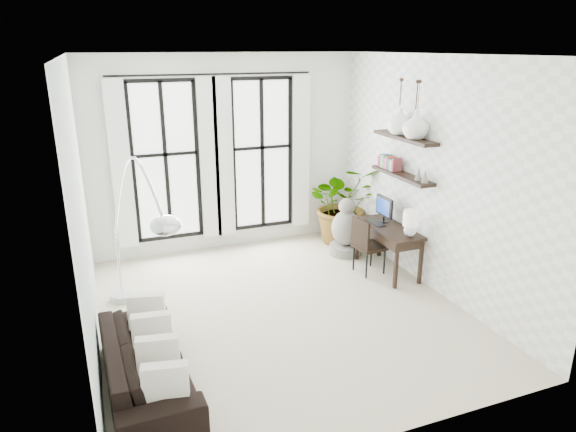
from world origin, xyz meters
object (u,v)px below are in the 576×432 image
desk (391,230)px  desk_chair (366,242)px  sofa (147,364)px  buddha (346,231)px  plant (343,203)px  arc_lamp (133,197)px

desk → desk_chair: size_ratio=1.39×
sofa → desk_chair: bearing=-65.9°
buddha → sofa: bearing=-144.9°
sofa → buddha: buddha is taller
plant → desk: size_ratio=1.15×
arc_lamp → buddha: (3.38, 1.38, -1.31)m
desk_chair → buddha: buddha is taller
arc_lamp → buddha: size_ratio=2.46×
sofa → arc_lamp: arc_lamp is taller
sofa → desk: desk is taller
desk_chair → buddha: bearing=77.6°
arc_lamp → desk: bearing=7.4°
desk_chair → sofa: bearing=-160.7°
plant → buddha: plant is taller
sofa → buddha: (3.48, 2.45, 0.12)m
sofa → desk: bearing=-69.7°
plant → desk_chair: size_ratio=1.60×
desk → arc_lamp: arc_lamp is taller
desk → buddha: bearing=106.5°
desk → arc_lamp: 3.82m
plant → desk_chair: plant is taller
sofa → arc_lamp: bearing=-7.4°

